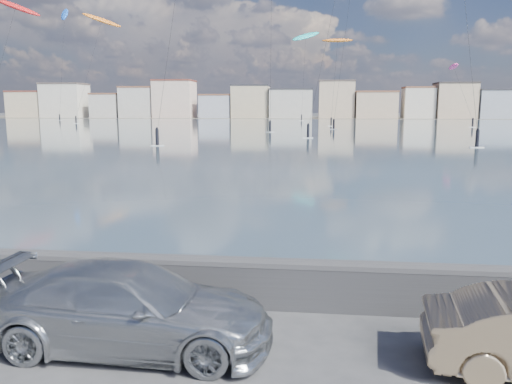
{
  "coord_description": "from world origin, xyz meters",
  "views": [
    {
      "loc": [
        2.24,
        -7.01,
        4.08
      ],
      "look_at": [
        1.0,
        4.0,
        2.2
      ],
      "focal_mm": 35.0,
      "sensor_mm": 36.0,
      "label": 1
    }
  ],
  "objects": [
    {
      "name": "kitesurfer_4",
      "position": [
        -55.03,
        128.07,
        27.11
      ],
      "size": [
        10.25,
        17.43,
        29.77
      ],
      "color": "orange",
      "rests_on": "ground"
    },
    {
      "name": "bay_water",
      "position": [
        0.0,
        91.5,
        0.01
      ],
      "size": [
        500.0,
        177.0,
        0.0
      ],
      "primitive_type": "cube",
      "color": "#314452",
      "rests_on": "ground"
    },
    {
      "name": "kitesurfer_6",
      "position": [
        -80.43,
        157.89,
        34.14
      ],
      "size": [
        7.22,
        19.49,
        37.84
      ],
      "color": "blue",
      "rests_on": "ground"
    },
    {
      "name": "kitesurfer_18",
      "position": [
        34.82,
        116.99,
        13.23
      ],
      "size": [
        4.0,
        20.22,
        14.46
      ],
      "color": "#E5338C",
      "rests_on": "ground"
    },
    {
      "name": "far_buildings",
      "position": [
        1.31,
        186.0,
        6.03
      ],
      "size": [
        240.79,
        13.26,
        14.6
      ],
      "color": "beige",
      "rests_on": "ground"
    },
    {
      "name": "car_silver",
      "position": [
        -0.82,
        0.76,
        0.72
      ],
      "size": [
        4.98,
        2.1,
        1.44
      ],
      "primitive_type": "imported",
      "rotation": [
        0.0,
        0.0,
        1.55
      ],
      "color": "#AFB3B8",
      "rests_on": "ground"
    },
    {
      "name": "seawall",
      "position": [
        0.0,
        2.7,
        0.58
      ],
      "size": [
        400.0,
        0.36,
        1.08
      ],
      "color": "#28282B",
      "rests_on": "ground"
    },
    {
      "name": "far_shore_strip",
      "position": [
        0.0,
        200.0,
        0.01
      ],
      "size": [
        500.0,
        60.0,
        0.0
      ],
      "primitive_type": "cube",
      "color": "#4C473D",
      "rests_on": "ground"
    },
    {
      "name": "kitesurfer_14",
      "position": [
        -53.74,
        85.43,
        22.5
      ],
      "size": [
        9.31,
        13.91,
        25.07
      ],
      "color": "red",
      "rests_on": "ground"
    },
    {
      "name": "ground",
      "position": [
        0.0,
        0.0,
        0.0
      ],
      "size": [
        700.0,
        700.0,
        0.0
      ],
      "primitive_type": "plane",
      "color": "#333335",
      "rests_on": "ground"
    },
    {
      "name": "kitesurfer_10",
      "position": [
        7.53,
        111.68,
        18.76
      ],
      "size": [
        8.23,
        10.75,
        19.89
      ],
      "color": "orange",
      "rests_on": "ground"
    },
    {
      "name": "kitesurfer_8",
      "position": [
        -0.4,
        155.48,
        25.78
      ],
      "size": [
        9.75,
        11.45,
        28.49
      ],
      "color": "#19BFBF",
      "rests_on": "ground"
    }
  ]
}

